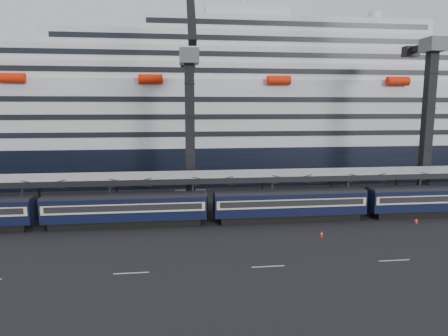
% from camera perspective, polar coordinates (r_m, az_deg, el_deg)
% --- Properties ---
extents(ground, '(260.00, 260.00, 0.00)m').
position_cam_1_polar(ground, '(45.44, 22.83, -10.11)').
color(ground, black).
rests_on(ground, ground).
extents(train, '(133.05, 3.00, 4.05)m').
position_cam_1_polar(train, '(51.67, 12.95, -4.88)').
color(train, black).
rests_on(train, ground).
extents(canopy, '(130.00, 6.25, 5.53)m').
position_cam_1_polar(canopy, '(56.42, 16.13, -0.72)').
color(canopy, '#95989D').
rests_on(canopy, ground).
extents(cruise_ship, '(214.09, 28.84, 34.00)m').
position_cam_1_polar(cruise_ship, '(85.80, 7.27, 7.39)').
color(cruise_ship, black).
rests_on(cruise_ship, ground).
extents(crane_dark_near, '(4.50, 17.75, 35.08)m').
position_cam_1_polar(crane_dark_near, '(55.88, -4.89, 6.39)').
color(crane_dark_near, '#46494D').
rests_on(crane_dark_near, ground).
extents(crane_dark_mid, '(4.50, 18.24, 39.64)m').
position_cam_1_polar(crane_dark_mid, '(66.11, 27.35, 7.05)').
color(crane_dark_mid, '#46494D').
rests_on(crane_dark_mid, ground).
extents(traffic_cone_c, '(0.34, 0.34, 0.68)m').
position_cam_1_polar(traffic_cone_c, '(45.76, 13.76, -9.09)').
color(traffic_cone_c, red).
rests_on(traffic_cone_c, ground).
extents(traffic_cone_d, '(0.37, 0.37, 0.74)m').
position_cam_1_polar(traffic_cone_d, '(54.62, 25.77, -6.79)').
color(traffic_cone_d, red).
rests_on(traffic_cone_d, ground).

